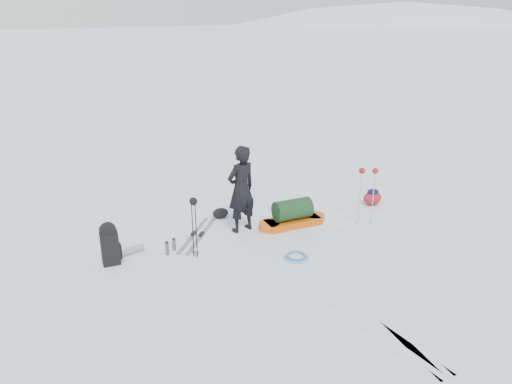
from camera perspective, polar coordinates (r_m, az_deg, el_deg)
ground at (r=10.45m, az=-0.75°, el=-5.35°), size 200.00×200.00×0.00m
snow_hill_backdrop at (r=135.79m, az=6.72°, el=-12.23°), size 359.50×192.00×162.45m
ski_tracks at (r=11.41m, az=-0.05°, el=-2.99°), size 3.38×17.97×0.01m
skier at (r=10.46m, az=-1.71°, el=0.31°), size 0.77×0.59×1.89m
pulk_sled at (r=11.00m, az=4.18°, el=-2.70°), size 1.61×0.60×0.61m
expedition_rucksack at (r=9.75m, az=-16.07°, el=-5.79°), size 0.87×0.48×0.82m
ski_poles_black at (r=9.39m, az=-7.14°, el=-1.90°), size 0.15×0.15×1.23m
ski_poles_silver at (r=11.01m, az=12.70°, el=1.65°), size 0.38×0.28×1.31m
touring_skis_grey at (r=10.66m, az=-6.72°, el=-4.88°), size 1.37×1.53×0.07m
touring_skis_white at (r=11.44m, az=5.52°, el=-2.96°), size 1.65×1.59×0.07m
rope_coil at (r=9.72m, az=4.63°, el=-7.37°), size 0.52×0.52×0.06m
small_daypack at (r=12.43m, az=13.17°, el=-0.56°), size 0.57×0.50×0.40m
thermos_pair at (r=9.99m, az=-9.75°, el=-6.14°), size 0.26×0.20×0.28m
stuff_sack at (r=11.42m, az=-4.08°, el=-2.42°), size 0.40×0.31×0.23m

